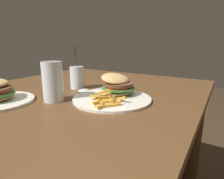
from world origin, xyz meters
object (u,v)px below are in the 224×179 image
Objects in this scene: meal_plate_near at (115,91)px; beer_glass at (53,83)px; spoon at (85,90)px; juice_glass at (77,78)px.

meal_plate_near is 0.25m from beer_glass.
spoon is (0.17, -0.02, -0.07)m from beer_glass.
beer_glass is at bearing -163.94° from juice_glass.
beer_glass is 0.22m from juice_glass.
beer_glass reaches higher than spoon.
beer_glass is (-0.16, 0.19, 0.04)m from meal_plate_near.
juice_glass reaches higher than spoon.
beer_glass is 0.19m from spoon.
juice_glass is (0.05, 0.25, 0.02)m from meal_plate_near.
juice_glass is 1.21× the size of spoon.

